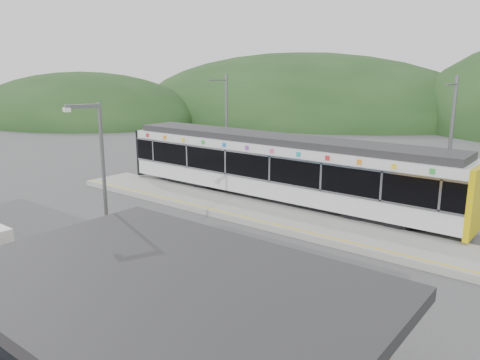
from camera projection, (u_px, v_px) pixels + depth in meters
The scene contains 9 objects.
ground at pixel (224, 236), 20.94m from camera, with size 120.00×120.00×0.00m, color #4C4C4F.
hills at pixel (403, 233), 21.25m from camera, with size 146.00×149.00×26.00m.
platform at pixel (266, 215), 23.43m from camera, with size 26.00×3.20×0.30m, color #9E9E99.
yellow_line at pixel (251, 218), 22.40m from camera, with size 26.00×0.10×0.01m, color yellow.
train at pixel (278, 166), 25.75m from camera, with size 20.44×3.01×3.74m.
catenary_mast_west at pixel (226, 126), 30.86m from camera, with size 0.18×1.80×7.00m.
catenary_mast_east at pixel (450, 147), 22.43m from camera, with size 0.18×1.80×7.00m.
station_shelter at pixel (167, 340), 10.09m from camera, with size 9.20×6.20×3.00m.
lamp_post at pixel (101, 184), 14.66m from camera, with size 0.50×1.15×6.29m.
Camera 1 is at (12.83, -15.11, 7.24)m, focal length 35.00 mm.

